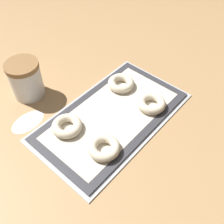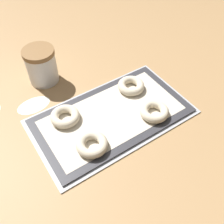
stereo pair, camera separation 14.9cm
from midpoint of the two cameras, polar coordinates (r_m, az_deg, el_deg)
ground_plane at (r=0.86m, az=5.86°, el=-1.46°), size 2.80×2.80×0.00m
baking_tray at (r=0.85m, az=4.94°, el=-1.42°), size 0.52×0.29×0.01m
baking_mat at (r=0.85m, az=4.97°, el=-1.19°), size 0.49×0.27×0.00m
bagel_front_left at (r=0.76m, az=1.17°, el=-7.67°), size 0.09×0.09×0.03m
bagel_front_right at (r=0.86m, az=14.09°, el=-0.37°), size 0.09×0.09×0.03m
bagel_back_left at (r=0.83m, az=-5.23°, el=-1.49°), size 0.09×0.09×0.03m
bagel_back_right at (r=0.93m, az=8.74°, el=5.25°), size 0.09×0.09×0.03m
flour_canister at (r=0.96m, az=-10.91°, el=9.53°), size 0.11×0.11×0.13m
flour_patch_near at (r=0.91m, az=-12.37°, el=1.03°), size 0.11×0.07×0.00m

